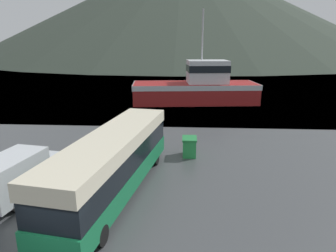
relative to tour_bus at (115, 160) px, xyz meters
The scene contains 8 objects.
water_surface 133.45m from the tour_bus, 90.33° to the left, with size 240.00×240.00×0.00m, color #475B6B.
hill_backdrop 172.23m from the tour_bus, 89.81° to the left, with size 223.10×223.10×55.74m, color #333D33.
tour_bus is the anchor object (origin of this frame).
delivery_van 5.17m from the tour_bus, behind, with size 2.91×5.82×2.41m.
fishing_boat 26.75m from the tour_bus, 78.58° to the left, with size 17.28×7.48×12.21m.
storage_bin 7.25m from the tour_bus, 55.03° to the left, with size 1.04×1.39×1.39m.
small_boat 33.07m from the tour_bus, 88.29° to the left, with size 8.09×2.84×1.06m.
mooring_bollard 11.76m from the tour_bus, 91.64° to the left, with size 0.31×0.31×0.88m.
Camera 1 is at (4.58, -8.22, 8.05)m, focal length 32.00 mm.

